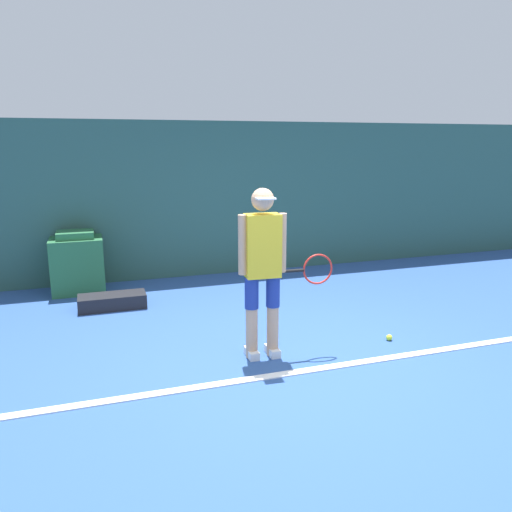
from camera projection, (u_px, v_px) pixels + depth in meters
name	position (u px, v px, depth m)	size (l,w,h in m)	color
ground_plane	(295.00, 361.00, 4.97)	(24.00, 24.00, 0.00)	#2D5193
back_wall	(210.00, 200.00, 8.04)	(24.00, 0.10, 2.46)	#2D564C
court_baseline	(305.00, 371.00, 4.75)	(21.60, 0.10, 0.01)	white
tennis_player	(264.00, 265.00, 4.90)	(0.98, 0.29, 1.71)	tan
tennis_ball	(389.00, 337.00, 5.49)	(0.07, 0.07, 0.07)	#D1E533
covered_chair	(78.00, 263.00, 7.22)	(0.73, 0.60, 0.89)	#28663D
equipment_bag	(112.00, 301.00, 6.55)	(0.86, 0.36, 0.19)	black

